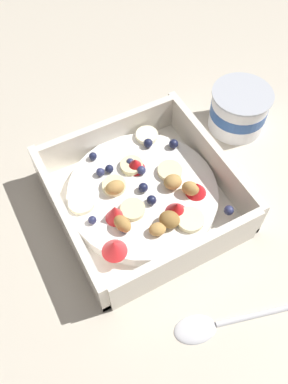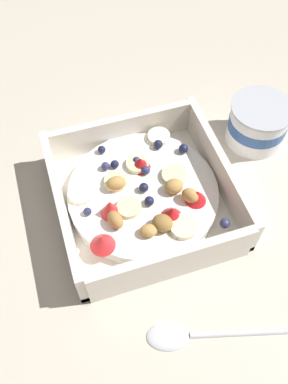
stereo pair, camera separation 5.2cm
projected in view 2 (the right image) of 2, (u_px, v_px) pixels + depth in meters
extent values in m
plane|color=beige|center=(134.00, 205.00, 0.54)|extent=(2.40, 2.40, 0.00)
cube|color=white|center=(144.00, 203.00, 0.54)|extent=(0.22, 0.22, 0.01)
cube|color=white|center=(63.00, 213.00, 0.50)|extent=(0.22, 0.01, 0.06)
cube|color=white|center=(219.00, 172.00, 0.53)|extent=(0.22, 0.01, 0.06)
cube|color=white|center=(121.00, 133.00, 0.57)|extent=(0.01, 0.20, 0.06)
cube|color=white|center=(172.00, 264.00, 0.46)|extent=(0.01, 0.20, 0.06)
cylinder|color=white|center=(144.00, 197.00, 0.53)|extent=(0.19, 0.19, 0.02)
cylinder|color=#F7EFC6|center=(159.00, 137.00, 0.56)|extent=(0.04, 0.04, 0.01)
cylinder|color=beige|center=(137.00, 164.00, 0.54)|extent=(0.04, 0.04, 0.01)
cylinder|color=beige|center=(129.00, 207.00, 0.50)|extent=(0.03, 0.03, 0.01)
cylinder|color=beige|center=(174.00, 175.00, 0.53)|extent=(0.03, 0.03, 0.01)
cylinder|color=beige|center=(116.00, 181.00, 0.52)|extent=(0.04, 0.04, 0.01)
cylinder|color=#F7EFC6|center=(81.00, 193.00, 0.51)|extent=(0.03, 0.03, 0.01)
cylinder|color=#F4EAB7|center=(184.00, 227.00, 0.49)|extent=(0.05, 0.05, 0.01)
cone|color=red|center=(141.00, 163.00, 0.53)|extent=(0.03, 0.03, 0.02)
cone|color=red|center=(110.00, 208.00, 0.49)|extent=(0.03, 0.03, 0.03)
cone|color=red|center=(196.00, 196.00, 0.50)|extent=(0.04, 0.04, 0.02)
cone|color=red|center=(102.00, 241.00, 0.47)|extent=(0.04, 0.04, 0.02)
cone|color=red|center=(172.00, 213.00, 0.49)|extent=(0.04, 0.04, 0.02)
sphere|color=#191E3D|center=(144.00, 187.00, 0.51)|extent=(0.01, 0.01, 0.01)
sphere|color=#191E3D|center=(183.00, 149.00, 0.55)|extent=(0.01, 0.01, 0.01)
sphere|color=#191E3D|center=(102.00, 150.00, 0.55)|extent=(0.01, 0.01, 0.01)
sphere|color=#191E3D|center=(158.00, 144.00, 0.55)|extent=(0.01, 0.01, 0.01)
sphere|color=navy|center=(225.00, 223.00, 0.49)|extent=(0.01, 0.01, 0.01)
sphere|color=#191E3D|center=(115.00, 164.00, 0.54)|extent=(0.01, 0.01, 0.01)
sphere|color=navy|center=(136.00, 160.00, 0.54)|extent=(0.01, 0.01, 0.01)
sphere|color=#23284C|center=(116.00, 225.00, 0.49)|extent=(0.01, 0.01, 0.01)
sphere|color=navy|center=(146.00, 170.00, 0.53)|extent=(0.01, 0.01, 0.01)
sphere|color=#23284C|center=(87.00, 212.00, 0.50)|extent=(0.01, 0.01, 0.01)
sphere|color=#191E3D|center=(149.00, 201.00, 0.50)|extent=(0.01, 0.01, 0.01)
sphere|color=navy|center=(105.00, 166.00, 0.53)|extent=(0.01, 0.01, 0.01)
ellipsoid|color=#AD7F42|center=(115.00, 220.00, 0.49)|extent=(0.03, 0.02, 0.02)
ellipsoid|color=tan|center=(190.00, 195.00, 0.50)|extent=(0.03, 0.03, 0.02)
ellipsoid|color=tan|center=(174.00, 186.00, 0.51)|extent=(0.02, 0.03, 0.02)
ellipsoid|color=tan|center=(149.00, 231.00, 0.48)|extent=(0.02, 0.02, 0.01)
ellipsoid|color=olive|center=(162.00, 223.00, 0.48)|extent=(0.03, 0.03, 0.02)
ellipsoid|color=tan|center=(116.00, 183.00, 0.51)|extent=(0.02, 0.03, 0.02)
ellipsoid|color=silver|center=(168.00, 336.00, 0.44)|extent=(0.04, 0.05, 0.01)
cylinder|color=silver|center=(247.00, 332.00, 0.45)|extent=(0.04, 0.12, 0.01)
cylinder|color=white|center=(257.00, 124.00, 0.58)|extent=(0.08, 0.08, 0.06)
cylinder|color=#2D5193|center=(258.00, 123.00, 0.58)|extent=(0.08, 0.08, 0.02)
cylinder|color=#B7BCC6|center=(263.00, 108.00, 0.55)|extent=(0.09, 0.09, 0.00)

